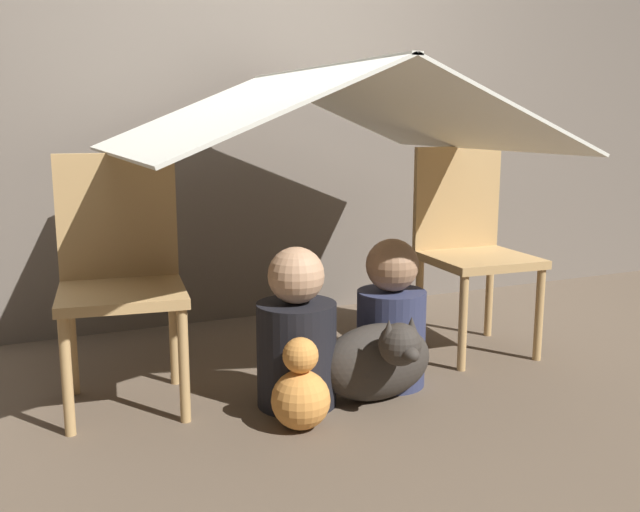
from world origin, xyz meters
The scene contains 9 objects.
ground_plane centered at (0.00, 0.00, 0.00)m, with size 8.80×8.80×0.00m, color brown.
wall_back centered at (0.00, 1.22, 1.25)m, with size 7.00×0.05×2.50m.
chair_left centered at (-0.75, 0.31, 0.49)m, with size 0.49×0.49×0.90m.
chair_right centered at (0.77, 0.31, 0.49)m, with size 0.46×0.46×0.90m.
sheet_canopy centered at (0.00, 0.23, 1.06)m, with size 1.53×1.38×0.32m.
person_front centered at (-0.19, 0.01, 0.25)m, with size 0.29×0.29×0.58m.
person_second centered at (0.22, 0.04, 0.26)m, with size 0.27×0.27×0.58m.
dog centered at (0.09, -0.10, 0.16)m, with size 0.44×0.37×0.36m.
plush_toy centered at (-0.26, -0.19, 0.13)m, with size 0.20×0.20×0.32m.
Camera 1 is at (-1.12, -2.27, 1.03)m, focal length 40.00 mm.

